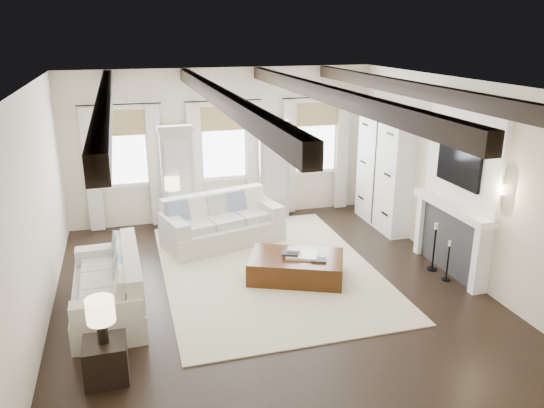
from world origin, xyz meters
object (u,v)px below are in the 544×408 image
object	(u,v)px
sofa_back	(221,224)
ottoman	(296,267)
sofa_left	(112,288)
side_table_front	(106,360)
side_table_back	(174,215)

from	to	relation	value
sofa_back	ottoman	xyz separation A→B (m)	(0.89, -1.86, -0.19)
sofa_back	ottoman	distance (m)	2.08
sofa_back	sofa_left	xyz separation A→B (m)	(-2.01, -2.14, -0.01)
ottoman	side_table_front	world-z (taller)	side_table_front
sofa_left	side_table_front	size ratio (longest dim) A/B	4.31
sofa_back	side_table_back	size ratio (longest dim) A/B	4.37
sofa_left	side_table_back	world-z (taller)	sofa_left
ottoman	side_table_back	xyz separation A→B (m)	(-1.68, 2.97, 0.08)
side_table_front	ottoman	bearing A→B (deg)	32.53
ottoman	side_table_back	size ratio (longest dim) A/B	2.76
ottoman	side_table_back	bearing A→B (deg)	143.15
sofa_back	side_table_back	world-z (taller)	sofa_back
sofa_left	side_table_front	world-z (taller)	sofa_left
sofa_back	side_table_front	xyz separation A→B (m)	(-2.09, -3.77, -0.14)
sofa_left	side_table_front	xyz separation A→B (m)	(-0.08, -1.62, -0.12)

